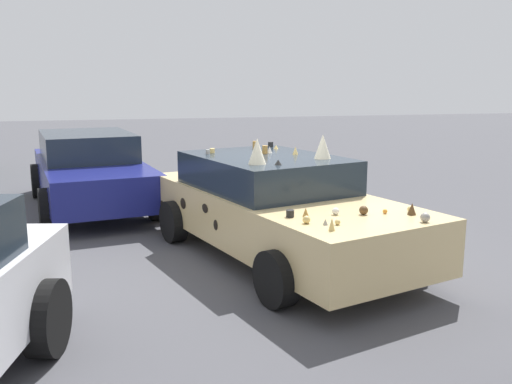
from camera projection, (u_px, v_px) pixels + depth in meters
name	position (u px, v px, depth m)	size (l,w,h in m)	color
ground_plane	(278.00, 257.00, 7.34)	(60.00, 60.00, 0.00)	#47474C
art_car_decorated	(275.00, 206.00, 7.26)	(4.79, 2.91, 1.64)	#D8BC7F
parked_sedan_row_back_center	(90.00, 169.00, 10.22)	(4.79, 2.49, 1.37)	navy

